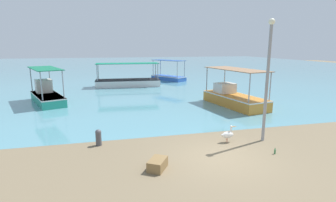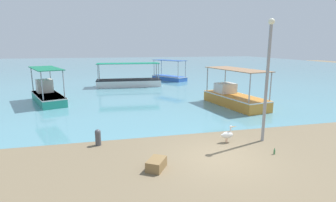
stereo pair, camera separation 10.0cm
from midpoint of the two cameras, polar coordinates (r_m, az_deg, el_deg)
ground at (r=10.98m, az=10.86°, el=-11.94°), size 120.00×120.00×0.00m
harbor_water at (r=57.42m, az=-9.49°, el=7.39°), size 110.00×90.00×0.00m
fishing_boat_near_left at (r=22.70m, az=-24.98°, el=1.24°), size 3.46×5.40×2.73m
fishing_boat_far_left at (r=20.23m, az=13.92°, el=0.83°), size 3.00×5.87×2.74m
fishing_boat_far_right at (r=34.19m, az=-0.00°, el=5.37°), size 4.02×4.96×2.58m
fishing_boat_center at (r=29.25m, az=-8.79°, el=4.23°), size 7.03×2.41×2.54m
pelican at (r=12.53m, az=12.68°, el=-7.12°), size 0.80×0.30×0.80m
lamp_post at (r=12.66m, az=20.66°, el=5.44°), size 0.28×0.28×5.57m
mooring_bollard at (r=12.26m, az=-15.12°, el=-7.55°), size 0.27×0.27×0.75m
cargo_crate at (r=9.79m, az=-2.59°, el=-13.58°), size 0.90×1.01×0.38m
glass_bottle at (r=11.91m, az=22.02°, el=-10.14°), size 0.07×0.07×0.27m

